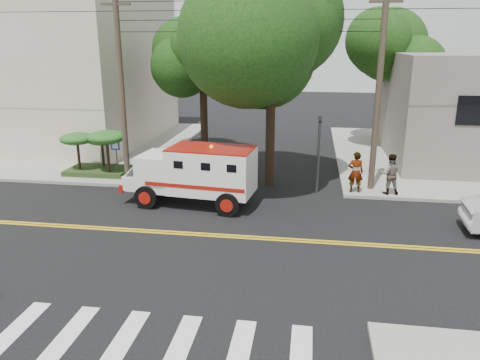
# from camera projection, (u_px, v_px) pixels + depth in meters

# --- Properties ---
(ground) EXTENTS (100.00, 100.00, 0.00)m
(ground) POSITION_uv_depth(u_px,v_px,m) (212.00, 235.00, 17.09)
(ground) COLOR black
(ground) RESTS_ON ground
(sidewalk_ne) EXTENTS (17.00, 17.00, 0.15)m
(sidewalk_ne) POSITION_uv_depth(u_px,v_px,m) (480.00, 158.00, 27.90)
(sidewalk_ne) COLOR gray
(sidewalk_ne) RESTS_ON ground
(sidewalk_nw) EXTENTS (17.00, 17.00, 0.15)m
(sidewalk_nw) POSITION_uv_depth(u_px,v_px,m) (59.00, 144.00, 31.80)
(sidewalk_nw) COLOR gray
(sidewalk_nw) RESTS_ON ground
(building_left) EXTENTS (16.00, 14.00, 10.00)m
(building_left) POSITION_uv_depth(u_px,v_px,m) (35.00, 66.00, 32.04)
(building_left) COLOR beige
(building_left) RESTS_ON sidewalk_nw
(utility_pole_left) EXTENTS (0.28, 0.28, 9.00)m
(utility_pole_left) POSITION_uv_depth(u_px,v_px,m) (122.00, 91.00, 22.28)
(utility_pole_left) COLOR #382D23
(utility_pole_left) RESTS_ON ground
(utility_pole_right) EXTENTS (0.28, 0.28, 9.00)m
(utility_pole_right) POSITION_uv_depth(u_px,v_px,m) (378.00, 95.00, 20.75)
(utility_pole_right) COLOR #382D23
(utility_pole_right) RESTS_ON ground
(tree_main) EXTENTS (6.08, 5.70, 9.85)m
(tree_main) POSITION_uv_depth(u_px,v_px,m) (282.00, 32.00, 20.61)
(tree_main) COLOR black
(tree_main) RESTS_ON ground
(tree_left) EXTENTS (4.48, 4.20, 7.70)m
(tree_left) POSITION_uv_depth(u_px,v_px,m) (207.00, 60.00, 26.98)
(tree_left) COLOR black
(tree_left) RESTS_ON ground
(tree_right) EXTENTS (4.80, 4.50, 8.20)m
(tree_right) POSITION_uv_depth(u_px,v_px,m) (403.00, 52.00, 28.99)
(tree_right) COLOR black
(tree_right) RESTS_ON ground
(traffic_signal) EXTENTS (0.15, 0.18, 3.60)m
(traffic_signal) POSITION_uv_depth(u_px,v_px,m) (319.00, 146.00, 21.20)
(traffic_signal) COLOR #3F3F42
(traffic_signal) RESTS_ON ground
(accessibility_sign) EXTENTS (0.45, 0.10, 2.02)m
(accessibility_sign) POSITION_uv_depth(u_px,v_px,m) (116.00, 154.00, 23.44)
(accessibility_sign) COLOR #3F3F42
(accessibility_sign) RESTS_ON ground
(palm_planter) EXTENTS (3.52, 2.63, 2.36)m
(palm_planter) POSITION_uv_depth(u_px,v_px,m) (96.00, 146.00, 23.96)
(palm_planter) COLOR #1E3314
(palm_planter) RESTS_ON sidewalk_nw
(armored_truck) EXTENTS (5.83, 2.79, 2.56)m
(armored_truck) POSITION_uv_depth(u_px,v_px,m) (196.00, 172.00, 19.88)
(armored_truck) COLOR white
(armored_truck) RESTS_ON ground
(pedestrian_a) EXTENTS (0.69, 0.46, 1.90)m
(pedestrian_a) POSITION_uv_depth(u_px,v_px,m) (356.00, 172.00, 21.19)
(pedestrian_a) COLOR gray
(pedestrian_a) RESTS_ON sidewalk_ne
(pedestrian_b) EXTENTS (0.93, 0.74, 1.85)m
(pedestrian_b) POSITION_uv_depth(u_px,v_px,m) (390.00, 174.00, 20.98)
(pedestrian_b) COLOR gray
(pedestrian_b) RESTS_ON sidewalk_ne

